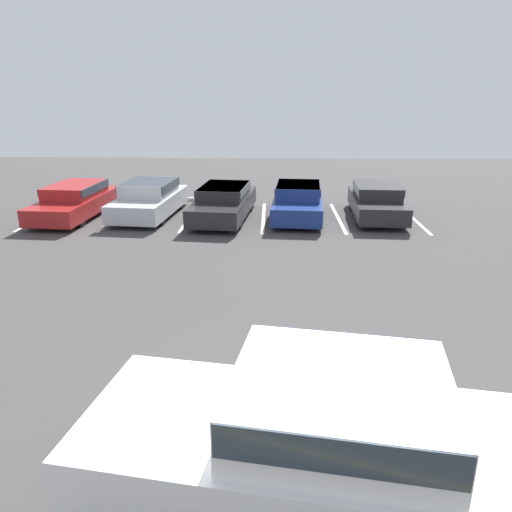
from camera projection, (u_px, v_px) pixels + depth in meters
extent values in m
plane|color=#423F3F|center=(279.00, 493.00, 5.89)|extent=(60.00, 60.00, 0.00)
cube|color=white|center=(44.00, 215.00, 18.80)|extent=(0.12, 4.57, 0.01)
cube|color=white|center=(116.00, 216.00, 18.72)|extent=(0.12, 4.57, 0.01)
cube|color=white|center=(190.00, 216.00, 18.64)|extent=(0.12, 4.57, 0.01)
cube|color=white|center=(263.00, 217.00, 18.56)|extent=(0.12, 4.57, 0.01)
cube|color=white|center=(338.00, 218.00, 18.48)|extent=(0.12, 4.57, 0.01)
cube|color=white|center=(413.00, 218.00, 18.40)|extent=(0.12, 4.57, 0.01)
cube|color=white|center=(365.00, 471.00, 5.23)|extent=(6.27, 2.97, 0.95)
cube|color=white|center=(340.00, 403.00, 5.03)|extent=(2.44, 2.20, 0.63)
cube|color=#2D3842|center=(340.00, 391.00, 4.98)|extent=(2.41, 2.25, 0.35)
cylinder|color=black|center=(220.00, 424.00, 6.44)|extent=(0.90, 0.44, 0.86)
cylinder|color=#ADADB2|center=(220.00, 424.00, 6.44)|extent=(0.52, 0.39, 0.47)
cube|color=maroon|center=(76.00, 204.00, 18.48)|extent=(2.09, 4.82, 0.59)
cube|color=maroon|center=(75.00, 190.00, 18.40)|extent=(1.72, 2.55, 0.46)
cube|color=#2D3842|center=(75.00, 188.00, 18.37)|extent=(1.78, 2.51, 0.28)
cylinder|color=black|center=(80.00, 218.00, 17.17)|extent=(0.25, 0.63, 0.62)
cylinder|color=#ADADB2|center=(80.00, 218.00, 17.17)|extent=(0.24, 0.35, 0.34)
cylinder|color=black|center=(38.00, 217.00, 17.31)|extent=(0.25, 0.63, 0.62)
cylinder|color=#ADADB2|center=(38.00, 217.00, 17.31)|extent=(0.24, 0.35, 0.34)
cylinder|color=black|center=(110.00, 201.00, 19.74)|extent=(0.25, 0.63, 0.62)
cylinder|color=#ADADB2|center=(110.00, 201.00, 19.74)|extent=(0.24, 0.35, 0.34)
cylinder|color=black|center=(73.00, 200.00, 19.89)|extent=(0.25, 0.63, 0.62)
cylinder|color=#ADADB2|center=(73.00, 200.00, 19.89)|extent=(0.24, 0.35, 0.34)
cube|color=#B7BABF|center=(150.00, 203.00, 18.58)|extent=(2.25, 4.48, 0.63)
cube|color=#B7BABF|center=(149.00, 188.00, 18.49)|extent=(1.83, 2.39, 0.50)
cube|color=#2D3842|center=(149.00, 185.00, 18.45)|extent=(1.90, 2.35, 0.30)
cylinder|color=black|center=(160.00, 217.00, 17.37)|extent=(0.28, 0.63, 0.61)
cylinder|color=#ADADB2|center=(160.00, 217.00, 17.37)|extent=(0.27, 0.36, 0.34)
cylinder|color=black|center=(116.00, 215.00, 17.56)|extent=(0.28, 0.63, 0.61)
cylinder|color=#ADADB2|center=(116.00, 215.00, 17.56)|extent=(0.27, 0.36, 0.34)
cylinder|color=black|center=(180.00, 201.00, 19.72)|extent=(0.28, 0.63, 0.61)
cylinder|color=#ADADB2|center=(180.00, 201.00, 19.72)|extent=(0.27, 0.36, 0.34)
cylinder|color=black|center=(141.00, 200.00, 19.91)|extent=(0.28, 0.63, 0.61)
cylinder|color=#ADADB2|center=(141.00, 200.00, 19.91)|extent=(0.27, 0.36, 0.34)
cube|color=#232326|center=(224.00, 206.00, 18.22)|extent=(2.23, 4.81, 0.60)
cube|color=#232326|center=(224.00, 191.00, 18.14)|extent=(1.79, 2.57, 0.42)
cube|color=#2D3842|center=(224.00, 189.00, 18.11)|extent=(1.86, 2.53, 0.25)
cylinder|color=black|center=(238.00, 219.00, 16.90)|extent=(0.31, 0.69, 0.67)
cylinder|color=#ADADB2|center=(238.00, 219.00, 16.90)|extent=(0.29, 0.39, 0.37)
cylinder|color=black|center=(195.00, 218.00, 17.09)|extent=(0.31, 0.69, 0.67)
cylinder|color=#ADADB2|center=(195.00, 218.00, 17.09)|extent=(0.29, 0.39, 0.37)
cylinder|color=black|center=(249.00, 202.00, 19.44)|extent=(0.31, 0.69, 0.67)
cylinder|color=#ADADB2|center=(249.00, 202.00, 19.44)|extent=(0.29, 0.39, 0.37)
cylinder|color=black|center=(212.00, 201.00, 19.63)|extent=(0.31, 0.69, 0.67)
cylinder|color=#ADADB2|center=(212.00, 201.00, 19.63)|extent=(0.29, 0.39, 0.37)
cube|color=navy|center=(298.00, 205.00, 18.29)|extent=(2.05, 4.36, 0.61)
cube|color=navy|center=(298.00, 190.00, 18.19)|extent=(1.69, 2.32, 0.47)
cube|color=#2D3842|center=(298.00, 188.00, 18.16)|extent=(1.75, 2.28, 0.28)
cylinder|color=black|center=(318.00, 219.00, 17.11)|extent=(0.28, 0.63, 0.61)
cylinder|color=#ADADB2|center=(318.00, 219.00, 17.11)|extent=(0.27, 0.35, 0.34)
cylinder|color=black|center=(275.00, 217.00, 17.25)|extent=(0.28, 0.63, 0.61)
cylinder|color=#ADADB2|center=(275.00, 217.00, 17.25)|extent=(0.27, 0.35, 0.34)
cylinder|color=black|center=(317.00, 203.00, 19.43)|extent=(0.28, 0.63, 0.61)
cylinder|color=#ADADB2|center=(317.00, 203.00, 19.43)|extent=(0.27, 0.35, 0.34)
cylinder|color=black|center=(280.00, 202.00, 19.57)|extent=(0.28, 0.63, 0.61)
cylinder|color=#ADADB2|center=(280.00, 202.00, 19.57)|extent=(0.27, 0.35, 0.34)
cube|color=#232326|center=(377.00, 205.00, 18.32)|extent=(1.96, 4.29, 0.60)
cube|color=#232326|center=(377.00, 190.00, 18.23)|extent=(1.64, 2.27, 0.45)
cube|color=#2D3842|center=(378.00, 188.00, 18.20)|extent=(1.70, 2.23, 0.27)
cylinder|color=black|center=(403.00, 217.00, 17.15)|extent=(0.24, 0.68, 0.67)
cylinder|color=#ADADB2|center=(403.00, 217.00, 17.15)|extent=(0.23, 0.38, 0.37)
cylinder|color=black|center=(359.00, 216.00, 17.28)|extent=(0.24, 0.68, 0.67)
cylinder|color=#ADADB2|center=(359.00, 216.00, 17.28)|extent=(0.23, 0.38, 0.37)
cylinder|color=black|center=(391.00, 202.00, 19.45)|extent=(0.24, 0.68, 0.67)
cylinder|color=#ADADB2|center=(391.00, 202.00, 19.45)|extent=(0.23, 0.38, 0.37)
cylinder|color=black|center=(353.00, 201.00, 19.58)|extent=(0.24, 0.68, 0.67)
cylinder|color=#ADADB2|center=(353.00, 201.00, 19.58)|extent=(0.23, 0.38, 0.37)
cube|color=#B7B2A8|center=(183.00, 199.00, 21.26)|extent=(1.76, 0.20, 0.14)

